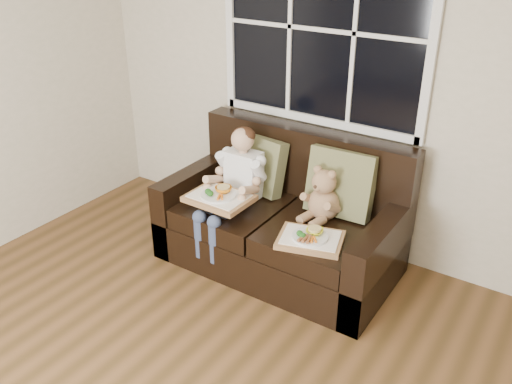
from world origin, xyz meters
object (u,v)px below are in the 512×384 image
Objects in this scene: tray_left at (219,197)px; tray_right at (310,239)px; loveseat at (284,224)px; child at (236,179)px; teddy_bear at (323,198)px.

tray_right is (0.73, 0.00, -0.10)m from tray_left.
loveseat is 3.78× the size of tray_left.
child is 1.75× the size of tray_right.
tray_left is 0.74m from tray_right.
teddy_bear is 0.37m from tray_right.
loveseat reaches higher than teddy_bear.
teddy_bear is at bearing 3.44° from loveseat.
tray_left reaches higher than tray_right.
teddy_bear reaches higher than tray_left.
loveseat is at bearing 43.04° from tray_left.
loveseat reaches higher than tray_right.
tray_left is 0.92× the size of tray_right.
teddy_bear is (0.64, 0.14, -0.03)m from child.
tray_right is at bearing -14.97° from child.
child is at bearing 148.67° from tray_right.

